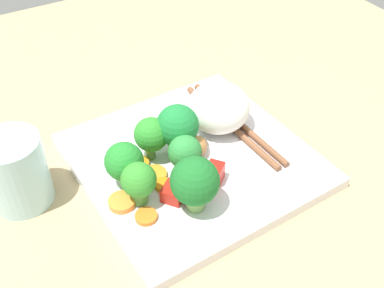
% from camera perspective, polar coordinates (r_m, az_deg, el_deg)
% --- Properties ---
extents(ground_plane, '(1.10, 1.10, 0.02)m').
position_cam_1_polar(ground_plane, '(0.62, 0.11, -3.12)').
color(ground_plane, tan).
extents(square_plate, '(0.28, 0.28, 0.01)m').
position_cam_1_polar(square_plate, '(0.60, 0.11, -1.94)').
color(square_plate, white).
rests_on(square_plate, ground_plane).
extents(rice_mound, '(0.11, 0.11, 0.06)m').
position_cam_1_polar(rice_mound, '(0.62, 3.19, 4.38)').
color(rice_mound, white).
rests_on(rice_mound, square_plate).
extents(broccoli_floret_0, '(0.04, 0.04, 0.06)m').
position_cam_1_polar(broccoli_floret_0, '(0.52, -6.37, -4.44)').
color(broccoli_floret_0, '#58A342').
rests_on(broccoli_floret_0, square_plate).
extents(broccoli_floret_1, '(0.05, 0.05, 0.07)m').
position_cam_1_polar(broccoli_floret_1, '(0.58, -1.75, 2.07)').
color(broccoli_floret_1, '#82BD5B').
rests_on(broccoli_floret_1, square_plate).
extents(broccoli_floret_2, '(0.04, 0.04, 0.05)m').
position_cam_1_polar(broccoli_floret_2, '(0.56, -0.83, -1.02)').
color(broccoli_floret_2, '#6BA943').
rests_on(broccoli_floret_2, square_plate).
extents(broccoli_floret_3, '(0.04, 0.04, 0.06)m').
position_cam_1_polar(broccoli_floret_3, '(0.58, -4.89, 1.07)').
color(broccoli_floret_3, '#5A9444').
rests_on(broccoli_floret_3, square_plate).
extents(broccoli_floret_4, '(0.05, 0.05, 0.06)m').
position_cam_1_polar(broccoli_floret_4, '(0.55, -8.03, -2.27)').
color(broccoli_floret_4, '#74BB4F').
rests_on(broccoli_floret_4, square_plate).
extents(broccoli_floret_5, '(0.05, 0.05, 0.07)m').
position_cam_1_polar(broccoli_floret_5, '(0.51, 0.34, -4.58)').
color(broccoli_floret_5, '#7AAD55').
rests_on(broccoli_floret_5, square_plate).
extents(carrot_slice_0, '(0.03, 0.03, 0.01)m').
position_cam_1_polar(carrot_slice_0, '(0.56, -3.45, -4.91)').
color(carrot_slice_0, orange).
rests_on(carrot_slice_0, square_plate).
extents(carrot_slice_1, '(0.03, 0.03, 0.00)m').
position_cam_1_polar(carrot_slice_1, '(0.57, -4.56, -3.66)').
color(carrot_slice_1, orange).
rests_on(carrot_slice_1, square_plate).
extents(carrot_slice_2, '(0.04, 0.04, 0.01)m').
position_cam_1_polar(carrot_slice_2, '(0.56, -0.22, -5.07)').
color(carrot_slice_2, '#F89D34').
rests_on(carrot_slice_2, square_plate).
extents(carrot_slice_3, '(0.04, 0.04, 0.01)m').
position_cam_1_polar(carrot_slice_3, '(0.54, -8.37, -6.89)').
color(carrot_slice_3, orange).
rests_on(carrot_slice_3, square_plate).
extents(carrot_slice_4, '(0.03, 0.03, 0.01)m').
position_cam_1_polar(carrot_slice_4, '(0.59, -6.48, -2.42)').
color(carrot_slice_4, orange).
rests_on(carrot_slice_4, square_plate).
extents(carrot_slice_5, '(0.03, 0.03, 0.01)m').
position_cam_1_polar(carrot_slice_5, '(0.53, -5.50, -8.61)').
color(carrot_slice_5, orange).
rests_on(carrot_slice_5, square_plate).
extents(pepper_chunk_0, '(0.03, 0.03, 0.02)m').
position_cam_1_polar(pepper_chunk_0, '(0.54, -2.21, -5.82)').
color(pepper_chunk_0, red).
rests_on(pepper_chunk_0, square_plate).
extents(pepper_chunk_1, '(0.03, 0.03, 0.02)m').
position_cam_1_polar(pepper_chunk_1, '(0.56, 2.60, -3.57)').
color(pepper_chunk_1, red).
rests_on(pepper_chunk_1, square_plate).
extents(chicken_piece_0, '(0.04, 0.05, 0.03)m').
position_cam_1_polar(chicken_piece_0, '(0.59, -0.16, -0.71)').
color(chicken_piece_0, '#BC8046').
rests_on(chicken_piece_0, square_plate).
extents(chopstick_pair, '(0.20, 0.03, 0.01)m').
position_cam_1_polar(chopstick_pair, '(0.64, 5.01, 2.46)').
color(chopstick_pair, brown).
rests_on(chopstick_pair, square_plate).
extents(drinking_glass, '(0.07, 0.07, 0.09)m').
position_cam_1_polar(drinking_glass, '(0.57, -20.29, -3.11)').
color(drinking_glass, silver).
rests_on(drinking_glass, ground_plane).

